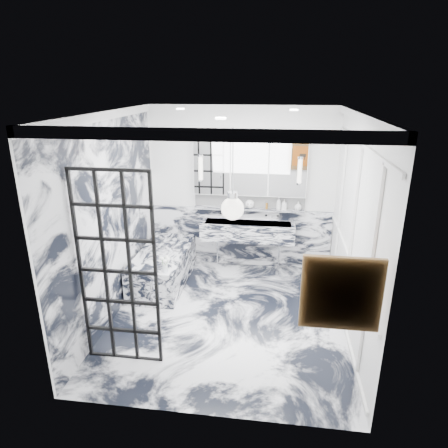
# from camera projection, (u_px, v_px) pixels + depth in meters

# --- Properties ---
(floor) EXTENTS (3.60, 3.60, 0.00)m
(floor) POSITION_uv_depth(u_px,v_px,m) (227.00, 316.00, 5.66)
(floor) COLOR silver
(floor) RESTS_ON ground
(ceiling) EXTENTS (3.60, 3.60, 0.00)m
(ceiling) POSITION_uv_depth(u_px,v_px,m) (228.00, 112.00, 4.73)
(ceiling) COLOR white
(ceiling) RESTS_ON wall_back
(wall_back) EXTENTS (3.60, 0.00, 3.60)m
(wall_back) POSITION_uv_depth(u_px,v_px,m) (241.00, 189.00, 6.88)
(wall_back) COLOR white
(wall_back) RESTS_ON floor
(wall_front) EXTENTS (3.60, 0.00, 3.60)m
(wall_front) POSITION_uv_depth(u_px,v_px,m) (202.00, 291.00, 3.52)
(wall_front) COLOR white
(wall_front) RESTS_ON floor
(wall_left) EXTENTS (0.00, 3.60, 3.60)m
(wall_left) POSITION_uv_depth(u_px,v_px,m) (111.00, 218.00, 5.40)
(wall_left) COLOR white
(wall_left) RESTS_ON floor
(wall_right) EXTENTS (0.00, 3.60, 3.60)m
(wall_right) POSITION_uv_depth(u_px,v_px,m) (354.00, 229.00, 4.99)
(wall_right) COLOR white
(wall_right) RESTS_ON floor
(marble_clad_back) EXTENTS (3.18, 0.05, 1.05)m
(marble_clad_back) POSITION_uv_depth(u_px,v_px,m) (240.00, 237.00, 7.15)
(marble_clad_back) COLOR silver
(marble_clad_back) RESTS_ON floor
(marble_clad_left) EXTENTS (0.02, 3.56, 2.68)m
(marble_clad_left) POSITION_uv_depth(u_px,v_px,m) (112.00, 222.00, 5.42)
(marble_clad_left) COLOR silver
(marble_clad_left) RESTS_ON floor
(panel_molding) EXTENTS (0.03, 3.40, 2.30)m
(panel_molding) POSITION_uv_depth(u_px,v_px,m) (352.00, 237.00, 5.03)
(panel_molding) COLOR white
(panel_molding) RESTS_ON floor
(soap_bottle_a) EXTENTS (0.10, 0.10, 0.21)m
(soap_bottle_a) POSITION_uv_depth(u_px,v_px,m) (279.00, 203.00, 6.78)
(soap_bottle_a) COLOR #8C5919
(soap_bottle_a) RESTS_ON ledge
(soap_bottle_b) EXTENTS (0.08, 0.09, 0.18)m
(soap_bottle_b) POSITION_uv_depth(u_px,v_px,m) (284.00, 205.00, 6.77)
(soap_bottle_b) COLOR #4C4C51
(soap_bottle_b) RESTS_ON ledge
(soap_bottle_c) EXTENTS (0.12, 0.12, 0.15)m
(soap_bottle_c) POSITION_uv_depth(u_px,v_px,m) (298.00, 206.00, 6.74)
(soap_bottle_c) COLOR silver
(soap_bottle_c) RESTS_ON ledge
(face_pot) EXTENTS (0.15, 0.15, 0.15)m
(face_pot) POSITION_uv_depth(u_px,v_px,m) (250.00, 204.00, 6.85)
(face_pot) COLOR white
(face_pot) RESTS_ON ledge
(amber_bottle) EXTENTS (0.04, 0.04, 0.10)m
(amber_bottle) POSITION_uv_depth(u_px,v_px,m) (267.00, 206.00, 6.82)
(amber_bottle) COLOR #8C5919
(amber_bottle) RESTS_ON ledge
(flower_vase) EXTENTS (0.07, 0.07, 0.12)m
(flower_vase) POSITION_uv_depth(u_px,v_px,m) (165.00, 268.00, 5.75)
(flower_vase) COLOR silver
(flower_vase) RESTS_ON bathtub
(crittall_door) EXTENTS (0.88, 0.04, 2.30)m
(crittall_door) POSITION_uv_depth(u_px,v_px,m) (118.00, 271.00, 4.44)
(crittall_door) COLOR black
(crittall_door) RESTS_ON floor
(artwork) EXTENTS (0.58, 0.06, 0.58)m
(artwork) POSITION_uv_depth(u_px,v_px,m) (341.00, 294.00, 3.39)
(artwork) COLOR #B34912
(artwork) RESTS_ON wall_front
(pendant_light) EXTENTS (0.22, 0.22, 0.22)m
(pendant_light) POSITION_uv_depth(u_px,v_px,m) (233.00, 209.00, 3.88)
(pendant_light) COLOR white
(pendant_light) RESTS_ON ceiling
(trough_sink) EXTENTS (1.60, 0.45, 0.30)m
(trough_sink) POSITION_uv_depth(u_px,v_px,m) (248.00, 231.00, 6.85)
(trough_sink) COLOR silver
(trough_sink) RESTS_ON wall_back
(ledge) EXTENTS (1.90, 0.14, 0.04)m
(ledge) POSITION_uv_depth(u_px,v_px,m) (249.00, 209.00, 6.89)
(ledge) COLOR silver
(ledge) RESTS_ON wall_back
(subway_tile) EXTENTS (1.90, 0.03, 0.23)m
(subway_tile) POSITION_uv_depth(u_px,v_px,m) (249.00, 201.00, 6.91)
(subway_tile) COLOR white
(subway_tile) RESTS_ON wall_back
(mirror_cabinet) EXTENTS (1.90, 0.16, 1.00)m
(mirror_cabinet) POSITION_uv_depth(u_px,v_px,m) (250.00, 166.00, 6.65)
(mirror_cabinet) COLOR white
(mirror_cabinet) RESTS_ON wall_back
(sconce_left) EXTENTS (0.07, 0.07, 0.40)m
(sconce_left) POSITION_uv_depth(u_px,v_px,m) (200.00, 168.00, 6.68)
(sconce_left) COLOR white
(sconce_left) RESTS_ON mirror_cabinet
(sconce_right) EXTENTS (0.07, 0.07, 0.40)m
(sconce_right) POSITION_uv_depth(u_px,v_px,m) (300.00, 171.00, 6.47)
(sconce_right) COLOR white
(sconce_right) RESTS_ON mirror_cabinet
(bathtub) EXTENTS (0.75, 1.65, 0.55)m
(bathtub) POSITION_uv_depth(u_px,v_px,m) (164.00, 267.00, 6.56)
(bathtub) COLOR silver
(bathtub) RESTS_ON floor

